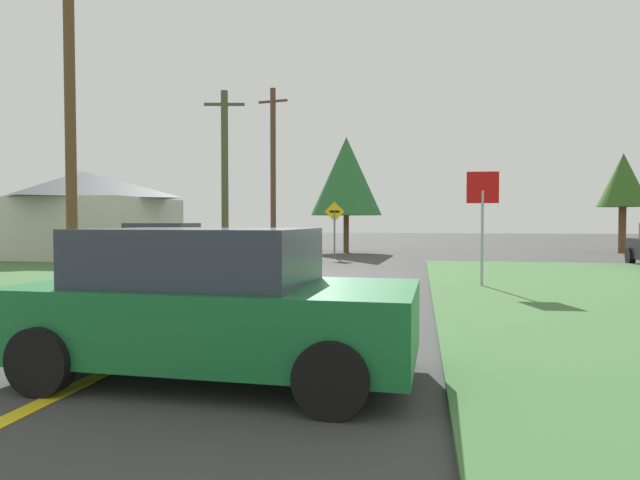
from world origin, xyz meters
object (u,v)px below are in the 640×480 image
oak_tree_left (623,181)px  parked_car_near_building (168,246)px  car_behind_on_main_road (214,303)px  utility_pole_near (70,104)px  stop_sign (483,206)px  barn (83,215)px  utility_pole_far (273,168)px  direction_sign (334,223)px  utility_pole_mid (225,173)px  pine_tree_center (346,176)px

oak_tree_left → parked_car_near_building: bearing=-146.4°
car_behind_on_main_road → utility_pole_near: (-6.26, 6.63, 3.75)m
stop_sign → barn: (-16.23, 7.89, -0.13)m
car_behind_on_main_road → oak_tree_left: (12.61, 25.43, 2.97)m
utility_pole_far → barn: 11.14m
utility_pole_near → barn: (-6.23, 9.88, -2.61)m
car_behind_on_main_road → oak_tree_left: size_ratio=0.82×
car_behind_on_main_road → barn: barn is taller
stop_sign → parked_car_near_building: (-10.38, 4.05, -1.27)m
direction_sign → barn: barn is taller
utility_pole_far → oak_tree_left: size_ratio=1.78×
oak_tree_left → barn: bearing=-160.4°
utility_pole_mid → barn: size_ratio=1.07×
parked_car_near_building → pine_tree_center: size_ratio=0.65×
pine_tree_center → barn: size_ratio=0.88×
car_behind_on_main_road → utility_pole_near: utility_pole_near is taller
car_behind_on_main_road → direction_sign: (-1.64, 19.22, 0.79)m
direction_sign → utility_pole_near: bearing=-110.2°
utility_pole_mid → utility_pole_far: size_ratio=0.81×
oak_tree_left → pine_tree_center: (-14.29, -1.80, 0.30)m
utility_pole_far → direction_sign: 8.16m
car_behind_on_main_road → direction_sign: direction_sign is taller
car_behind_on_main_road → oak_tree_left: 28.54m
utility_pole_far → utility_pole_mid: bearing=-92.1°
pine_tree_center → utility_pole_mid: bearing=-129.7°
utility_pole_near → utility_pole_mid: (-0.16, 11.30, -0.70)m
direction_sign → pine_tree_center: pine_tree_center is taller
utility_pole_near → direction_sign: (4.62, 12.59, -2.96)m
stop_sign → utility_pole_far: size_ratio=0.31×
stop_sign → barn: 18.05m
utility_pole_near → pine_tree_center: bearing=74.9°
stop_sign → utility_pole_far: (-9.90, 16.62, 2.69)m
utility_pole_near → utility_pole_far: utility_pole_far is taller
stop_sign → parked_car_near_building: 11.21m
utility_pole_far → car_behind_on_main_road: bearing=-76.3°
utility_pole_far → pine_tree_center: 4.80m
utility_pole_near → direction_sign: 13.73m
car_behind_on_main_road → utility_pole_mid: size_ratio=0.57×
car_behind_on_main_road → utility_pole_mid: bearing=111.7°
stop_sign → utility_pole_far: 19.53m
parked_car_near_building → utility_pole_far: bearing=88.7°
oak_tree_left → car_behind_on_main_road: bearing=-116.4°
parked_car_near_building → barn: 7.10m
car_behind_on_main_road → utility_pole_near: 9.86m
utility_pole_near → parked_car_near_building: bearing=93.6°
utility_pole_near → utility_pole_mid: utility_pole_near is taller
pine_tree_center → oak_tree_left: bearing=7.2°
stop_sign → utility_pole_near: size_ratio=0.33×
utility_pole_far → direction_sign: utility_pole_far is taller
utility_pole_near → pine_tree_center: size_ratio=1.43×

